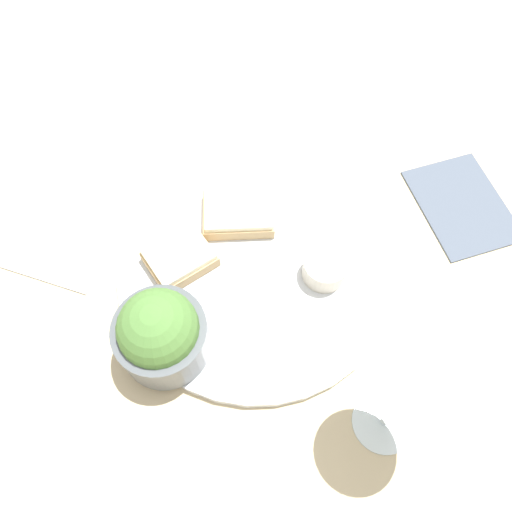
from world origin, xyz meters
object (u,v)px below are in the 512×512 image
(salad_bowl, at_px, (161,333))
(wine_glass, at_px, (411,401))
(fork, at_px, (22,271))
(cheese_toast_far, at_px, (180,258))
(cheese_toast_near, at_px, (241,211))
(sauce_ramekin, at_px, (325,268))
(napkin, at_px, (462,204))

(salad_bowl, xyz_separation_m, wine_glass, (-0.20, 0.16, 0.06))
(salad_bowl, relative_size, fork, 0.68)
(salad_bowl, bearing_deg, cheese_toast_far, -113.07)
(cheese_toast_near, bearing_deg, salad_bowl, 46.05)
(cheese_toast_near, distance_m, wine_glass, 0.32)
(cheese_toast_near, relative_size, wine_glass, 0.67)
(cheese_toast_near, distance_m, fork, 0.29)
(sauce_ramekin, bearing_deg, wine_glass, 89.09)
(salad_bowl, distance_m, napkin, 0.44)
(napkin, bearing_deg, sauce_ramekin, 10.73)
(cheese_toast_near, height_order, wine_glass, wine_glass)
(sauce_ramekin, height_order, napkin, sauce_ramekin)
(salad_bowl, xyz_separation_m, cheese_toast_far, (-0.04, -0.10, -0.03))
(napkin, height_order, fork, same)
(cheese_toast_far, relative_size, wine_glass, 0.58)
(salad_bowl, height_order, fork, salad_bowl)
(fork, bearing_deg, wine_glass, 138.39)
(sauce_ramekin, height_order, fork, sauce_ramekin)
(sauce_ramekin, distance_m, cheese_toast_far, 0.18)
(salad_bowl, height_order, cheese_toast_near, salad_bowl)
(sauce_ramekin, xyz_separation_m, wine_glass, (0.00, 0.19, 0.08))
(salad_bowl, relative_size, napkin, 0.68)
(salad_bowl, xyz_separation_m, napkin, (-0.43, -0.07, -0.06))
(salad_bowl, bearing_deg, cheese_toast_near, -133.95)
(cheese_toast_near, relative_size, napkin, 0.70)
(salad_bowl, distance_m, wine_glass, 0.26)
(salad_bowl, relative_size, sauce_ramekin, 1.91)
(sauce_ramekin, distance_m, wine_glass, 0.20)
(wine_glass, bearing_deg, salad_bowl, -37.53)
(cheese_toast_near, height_order, fork, cheese_toast_near)
(sauce_ramekin, distance_m, cheese_toast_near, 0.13)
(fork, bearing_deg, sauce_ramekin, 159.83)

